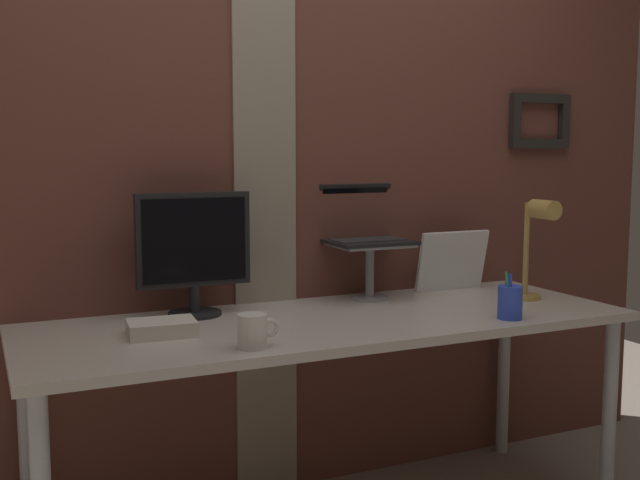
% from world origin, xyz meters
% --- Properties ---
extents(brick_wall_back, '(3.51, 0.15, 2.36)m').
position_xyz_m(brick_wall_back, '(0.00, 0.48, 1.18)').
color(brick_wall_back, brown).
rests_on(brick_wall_back, ground_plane).
extents(desk, '(2.01, 0.71, 0.73)m').
position_xyz_m(desk, '(0.06, 0.07, 0.66)').
color(desk, beige).
rests_on(desk, ground_plane).
extents(monitor, '(0.38, 0.18, 0.41)m').
position_xyz_m(monitor, '(-0.34, 0.30, 0.96)').
color(monitor, black).
rests_on(monitor, desk).
extents(laptop_stand, '(0.28, 0.22, 0.21)m').
position_xyz_m(laptop_stand, '(0.33, 0.30, 0.87)').
color(laptop_stand, gray).
rests_on(laptop_stand, desk).
extents(laptop, '(0.30, 0.31, 0.22)m').
position_xyz_m(laptop, '(0.33, 0.37, 1.00)').
color(laptop, black).
rests_on(laptop, laptop_stand).
extents(whiteboard_panel, '(0.31, 0.07, 0.24)m').
position_xyz_m(whiteboard_panel, '(0.71, 0.33, 0.85)').
color(whiteboard_panel, white).
rests_on(whiteboard_panel, desk).
extents(desk_lamp, '(0.12, 0.20, 0.38)m').
position_xyz_m(desk_lamp, '(0.86, 0.01, 0.96)').
color(desk_lamp, tan).
rests_on(desk_lamp, desk).
extents(pen_cup, '(0.08, 0.08, 0.16)m').
position_xyz_m(pen_cup, '(0.59, -0.19, 0.79)').
color(pen_cup, blue).
rests_on(pen_cup, desk).
extents(coffee_mug, '(0.12, 0.08, 0.10)m').
position_xyz_m(coffee_mug, '(-0.31, -0.19, 0.78)').
color(coffee_mug, silver).
rests_on(coffee_mug, desk).
extents(paper_clutter_stack, '(0.21, 0.16, 0.05)m').
position_xyz_m(paper_clutter_stack, '(-0.51, 0.07, 0.75)').
color(paper_clutter_stack, silver).
rests_on(paper_clutter_stack, desk).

